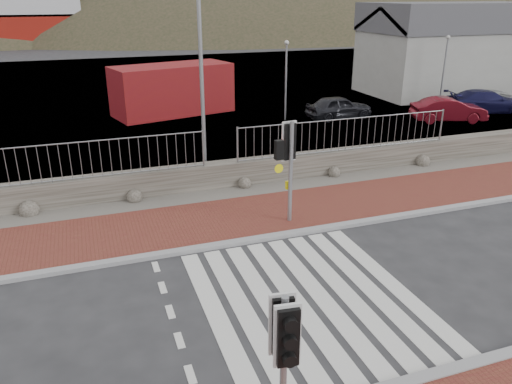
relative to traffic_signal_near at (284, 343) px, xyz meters
name	(u,v)px	position (x,y,z in m)	size (l,w,h in m)	color
ground	(308,298)	(2.02, 3.42, -1.89)	(220.00, 220.00, 0.00)	#28282B
sidewalk_far	(245,217)	(2.02, 7.92, -1.85)	(40.00, 3.00, 0.08)	brown
kerb_far	(262,238)	(2.02, 6.42, -1.84)	(40.00, 0.25, 0.12)	gray
zebra_crossing	(308,298)	(2.02, 3.42, -1.89)	(4.62, 5.60, 0.01)	silver
gravel_strip	(227,194)	(2.02, 9.92, -1.86)	(40.00, 1.50, 0.06)	#59544C
stone_wall	(220,175)	(2.02, 10.72, -1.44)	(40.00, 0.60, 0.90)	#454139
railing	(220,138)	(2.02, 10.57, -0.07)	(18.07, 0.07, 1.22)	gray
quay	(143,89)	(2.02, 31.32, -1.89)	(120.00, 40.00, 0.50)	#4C4C4F
water	(109,45)	(2.02, 66.32, -1.89)	(220.00, 50.00, 0.05)	#3F4C54
harbor_building	(455,48)	(22.02, 23.32, 1.04)	(12.20, 6.20, 5.80)	#9E9E99
hills_backdrop	(148,153)	(8.77, 91.32, -24.95)	(254.00, 90.00, 100.00)	#2B311D
traffic_signal_near	(284,343)	(0.00, 0.00, 0.00)	(0.40, 0.27, 2.63)	gray
traffic_signal_far	(290,151)	(3.13, 7.22, 0.33)	(0.74, 0.30, 3.07)	gray
streetlight	(205,56)	(1.82, 11.51, 2.52)	(1.66, 0.40, 7.84)	gray
shipping_container	(173,90)	(2.64, 22.82, -0.54)	(6.47, 2.70, 2.70)	maroon
car_a	(339,107)	(10.89, 18.65, -1.28)	(1.46, 3.62, 1.23)	black
car_b	(449,110)	(16.01, 16.09, -1.26)	(1.33, 3.82, 1.26)	#5C0D17
car_c	(486,102)	(19.37, 17.09, -1.24)	(1.82, 4.48, 1.30)	#121238
car_d	(495,99)	(20.69, 17.77, -1.34)	(1.84, 3.99, 1.11)	#A3A3A3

